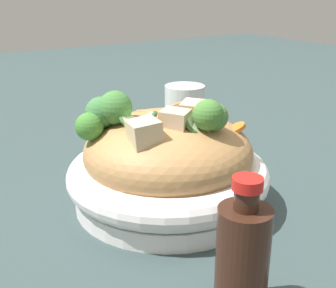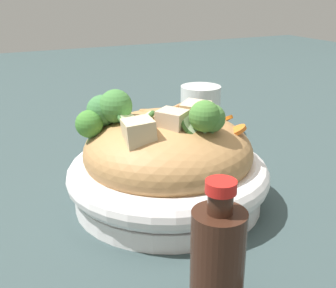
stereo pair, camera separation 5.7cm
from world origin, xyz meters
The scene contains 9 objects.
ground_plane centered at (0.00, 0.00, 0.00)m, with size 3.00×3.00×0.00m, color #324343.
serving_bowl centered at (0.00, 0.00, 0.03)m, with size 0.27×0.27×0.06m.
noodle_heap centered at (0.00, 0.00, 0.07)m, with size 0.22×0.22×0.11m.
broccoli_florets centered at (0.00, -0.04, 0.13)m, with size 0.15×0.16×0.07m.
carrot_coins centered at (0.02, 0.06, 0.11)m, with size 0.08×0.09×0.03m.
zucchini_slices centered at (0.02, -0.03, 0.12)m, with size 0.10×0.11×0.03m.
chicken_chunks centered at (0.03, -0.02, 0.12)m, with size 0.07×0.13×0.04m.
soy_sauce_bottle centered at (0.21, -0.06, 0.06)m, with size 0.05×0.05×0.13m.
drinking_glass centered at (-0.23, 0.18, 0.05)m, with size 0.08×0.08×0.10m.
Camera 1 is at (0.45, -0.28, 0.28)m, focal length 46.68 mm.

